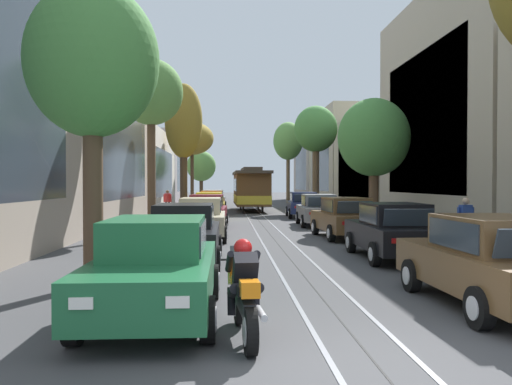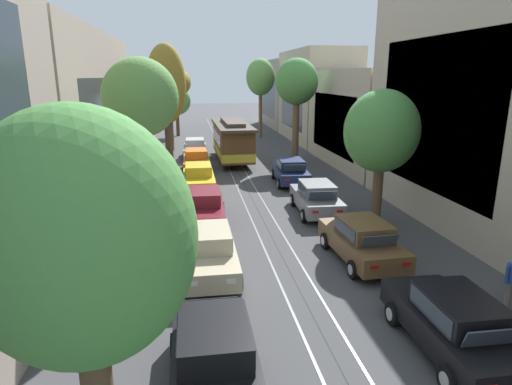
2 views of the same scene
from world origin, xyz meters
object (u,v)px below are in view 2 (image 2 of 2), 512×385
object	(u,v)px
parked_car_beige_mid_left	(209,252)
parked_car_brown_mid_right	(362,240)
parked_car_silver_far_left	(195,148)
street_tree_kerb_right_mid	(297,84)
street_tree_kerb_left_far	(177,101)
parked_car_orange_sixth_left	(196,161)
street_tree_kerb_left_second	(140,101)
parked_car_navy_fifth_right	(290,171)
parked_car_black_second_left	(215,360)
parked_car_maroon_fourth_left	(204,207)
parked_car_yellow_fifth_left	(199,178)
street_tree_kerb_left_mid	(166,87)
cable_car_trolley	(232,141)
street_tree_kerb_left_near	(82,246)
street_tree_kerb_left_fourth	(169,83)
parked_car_black_second_right	(454,323)
street_tree_kerb_right_fourth	(260,78)
pedestrian_on_right_pavement	(152,161)
street_tree_kerb_right_second	(382,132)
parked_car_grey_fourth_right	(316,198)

from	to	relation	value
parked_car_beige_mid_left	parked_car_brown_mid_right	size ratio (longest dim) A/B	0.99
parked_car_silver_far_left	street_tree_kerb_right_mid	bearing A→B (deg)	-22.37
street_tree_kerb_left_far	street_tree_kerb_right_mid	distance (m)	19.86
parked_car_orange_sixth_left	street_tree_kerb_left_second	bearing A→B (deg)	-97.69
parked_car_silver_far_left	parked_car_navy_fifth_right	size ratio (longest dim) A/B	0.99
street_tree_kerb_left_far	street_tree_kerb_right_mid	world-z (taller)	street_tree_kerb_right_mid
parked_car_orange_sixth_left	street_tree_kerb_left_far	bearing A→B (deg)	95.00
parked_car_black_second_left	parked_car_maroon_fourth_left	size ratio (longest dim) A/B	0.99
parked_car_maroon_fourth_left	parked_car_yellow_fifth_left	bearing A→B (deg)	90.88
street_tree_kerb_left_mid	cable_car_trolley	world-z (taller)	street_tree_kerb_left_mid
parked_car_maroon_fourth_left	street_tree_kerb_left_near	xyz separation A→B (m)	(-1.80, -13.91, 3.82)
street_tree_kerb_left_second	street_tree_kerb_left_fourth	world-z (taller)	street_tree_kerb_left_fourth
street_tree_kerb_left_mid	street_tree_kerb_left_second	bearing A→B (deg)	-91.46
parked_car_black_second_right	street_tree_kerb_left_far	distance (m)	42.34
parked_car_black_second_left	parked_car_beige_mid_left	distance (m)	5.83
parked_car_beige_mid_left	cable_car_trolley	world-z (taller)	cable_car_trolley
parked_car_beige_mid_left	street_tree_kerb_right_fourth	bearing A→B (deg)	77.89
street_tree_kerb_left_second	street_tree_kerb_left_near	bearing A→B (deg)	-88.27
street_tree_kerb_left_fourth	cable_car_trolley	bearing A→B (deg)	-52.56
parked_car_black_second_right	street_tree_kerb_right_mid	world-z (taller)	street_tree_kerb_right_mid
street_tree_kerb_right_mid	pedestrian_on_right_pavement	world-z (taller)	street_tree_kerb_right_mid
cable_car_trolley	street_tree_kerb_left_mid	bearing A→B (deg)	-127.37
parked_car_beige_mid_left	street_tree_kerb_right_mid	xyz separation A→B (m)	(7.59, 18.89, 5.23)
parked_car_silver_far_left	cable_car_trolley	size ratio (longest dim) A/B	0.48
parked_car_navy_fifth_right	street_tree_kerb_right_fourth	xyz separation A→B (m)	(1.57, 21.53, 5.59)
street_tree_kerb_right_fourth	cable_car_trolley	distance (m)	15.37
parked_car_maroon_fourth_left	parked_car_black_second_right	distance (m)	11.96
parked_car_black_second_left	pedestrian_on_right_pavement	bearing A→B (deg)	97.70
street_tree_kerb_right_mid	pedestrian_on_right_pavement	xyz separation A→B (m)	(-10.71, -2.68, -5.09)
street_tree_kerb_left_mid	parked_car_navy_fifth_right	bearing A→B (deg)	-12.09
street_tree_kerb_left_mid	parked_car_silver_far_left	bearing A→B (deg)	78.52
parked_car_orange_sixth_left	street_tree_kerb_left_far	xyz separation A→B (m)	(-1.72, 19.63, 3.10)
parked_car_orange_sixth_left	street_tree_kerb_left_mid	xyz separation A→B (m)	(-1.69, -2.81, 5.14)
parked_car_silver_far_left	street_tree_kerb_left_second	bearing A→B (deg)	-95.60
parked_car_orange_sixth_left	street_tree_kerb_right_second	size ratio (longest dim) A/B	0.72
pedestrian_on_right_pavement	street_tree_kerb_right_fourth	bearing A→B (deg)	59.41
parked_car_maroon_fourth_left	pedestrian_on_right_pavement	bearing A→B (deg)	105.90
street_tree_kerb_left_second	street_tree_kerb_right_fourth	size ratio (longest dim) A/B	0.86
street_tree_kerb_right_mid	street_tree_kerb_right_fourth	xyz separation A→B (m)	(-0.36, 14.83, 0.36)
parked_car_yellow_fifth_left	street_tree_kerb_left_fourth	size ratio (longest dim) A/B	0.58
parked_car_grey_fourth_right	street_tree_kerb_left_fourth	xyz separation A→B (m)	(-7.65, 20.18, 5.21)
parked_car_yellow_fifth_left	pedestrian_on_right_pavement	distance (m)	5.86
parked_car_navy_fifth_right	cable_car_trolley	world-z (taller)	cable_car_trolley
street_tree_kerb_left_near	parked_car_brown_mid_right	bearing A→B (deg)	50.49
parked_car_maroon_fourth_left	parked_car_silver_far_left	bearing A→B (deg)	90.46
parked_car_beige_mid_left	parked_car_silver_far_left	world-z (taller)	same
parked_car_beige_mid_left	parked_car_orange_sixth_left	size ratio (longest dim) A/B	1.00
parked_car_black_second_left	pedestrian_on_right_pavement	distance (m)	22.23
parked_car_beige_mid_left	pedestrian_on_right_pavement	world-z (taller)	pedestrian_on_right_pavement
parked_car_maroon_fourth_left	street_tree_kerb_right_fourth	size ratio (longest dim) A/B	0.52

